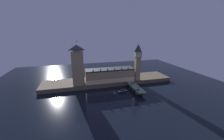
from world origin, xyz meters
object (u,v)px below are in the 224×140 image
object	(u,v)px
car_southbound_trail	(134,83)
street_lamp_near	(137,88)
victoria_tower	(78,65)
car_northbound_lead	(131,84)
pedestrian_mid_walk	(138,85)
street_lamp_mid	(139,84)
car_southbound_lead	(139,88)
boat_upstream	(123,91)
car_northbound_trail	(138,90)
pedestrian_near_rail	(136,90)
clock_tower	(138,61)

from	to	relation	value
car_southbound_trail	street_lamp_near	bearing A→B (deg)	-105.96
victoria_tower	car_northbound_lead	world-z (taller)	victoria_tower
pedestrian_mid_walk	street_lamp_mid	size ratio (longest dim) A/B	0.26
car_northbound_lead	pedestrian_mid_walk	world-z (taller)	pedestrian_mid_walk
car_northbound_lead	car_southbound_trail	bearing A→B (deg)	22.79
car_southbound_lead	boat_upstream	xyz separation A→B (m)	(-23.05, 7.71, -5.99)
car_southbound_trail	boat_upstream	distance (m)	26.89
victoria_tower	car_southbound_lead	world-z (taller)	victoria_tower
car_northbound_trail	pedestrian_near_rail	bearing A→B (deg)	179.40
victoria_tower	car_northbound_trail	world-z (taller)	victoria_tower
car_northbound_lead	pedestrian_near_rail	distance (m)	24.49
car_northbound_lead	pedestrian_near_rail	xyz separation A→B (m)	(-2.54, -24.36, 0.20)
victoria_tower	street_lamp_near	bearing A→B (deg)	-32.89
car_southbound_trail	pedestrian_mid_walk	xyz separation A→B (m)	(2.54, -11.44, 0.09)
street_lamp_mid	car_southbound_trail	bearing A→B (deg)	102.44
street_lamp_near	car_southbound_trail	bearing A→B (deg)	74.04
car_northbound_trail	street_lamp_near	distance (m)	4.53
car_southbound_trail	street_lamp_near	size ratio (longest dim) A/B	0.64
boat_upstream	clock_tower	bearing A→B (deg)	39.54
car_southbound_lead	boat_upstream	bearing A→B (deg)	161.50
car_southbound_trail	street_lamp_mid	xyz separation A→B (m)	(2.94, -13.34, 3.02)
car_southbound_trail	pedestrian_near_rail	world-z (taller)	pedestrian_near_rail
victoria_tower	street_lamp_near	xyz separation A→B (m)	(77.25, -49.96, -26.84)
boat_upstream	car_northbound_trail	bearing A→B (deg)	-38.10
victoria_tower	car_southbound_lead	size ratio (longest dim) A/B	17.15
clock_tower	street_lamp_mid	world-z (taller)	clock_tower
clock_tower	street_lamp_near	size ratio (longest dim) A/B	10.31
car_northbound_trail	street_lamp_near	world-z (taller)	street_lamp_near
car_northbound_trail	car_southbound_lead	xyz separation A→B (m)	(5.08, 6.37, -0.07)
car_northbound_trail	car_southbound_lead	bearing A→B (deg)	51.43
car_northbound_trail	pedestrian_near_rail	world-z (taller)	pedestrian_near_rail
clock_tower	car_southbound_trail	distance (m)	38.49
street_lamp_mid	car_northbound_lead	bearing A→B (deg)	125.62
street_lamp_mid	pedestrian_near_rail	bearing A→B (deg)	-128.76
street_lamp_near	car_southbound_lead	bearing A→B (deg)	44.59
car_southbound_lead	clock_tower	bearing A→B (deg)	70.91
boat_upstream	victoria_tower	bearing A→B (deg)	151.11
clock_tower	boat_upstream	distance (m)	60.16
pedestrian_near_rail	pedestrian_mid_walk	size ratio (longest dim) A/B	1.08
victoria_tower	car_northbound_lead	xyz separation A→B (m)	(80.19, -24.04, -29.93)
car_northbound_trail	car_southbound_lead	size ratio (longest dim) A/B	1.02
street_lamp_mid	car_northbound_trail	bearing A→B (deg)	-121.32
car_northbound_lead	car_southbound_lead	distance (m)	18.71
car_southbound_trail	pedestrian_mid_walk	distance (m)	11.72
clock_tower	pedestrian_mid_walk	bearing A→B (deg)	-109.92
car_northbound_lead	pedestrian_mid_walk	xyz separation A→B (m)	(7.62, -9.31, 0.13)
victoria_tower	pedestrian_near_rail	distance (m)	96.21
car_southbound_trail	street_lamp_near	distance (m)	29.34
car_northbound_trail	pedestrian_near_rail	xyz separation A→B (m)	(-2.54, 0.03, 0.20)
car_northbound_trail	car_southbound_trail	bearing A→B (deg)	79.15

